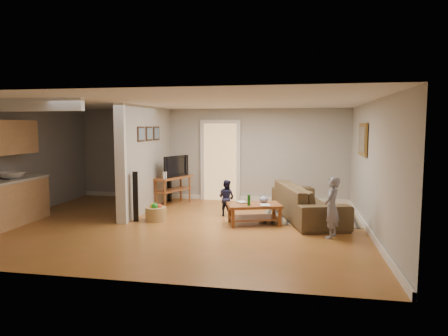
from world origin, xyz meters
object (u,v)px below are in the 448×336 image
Objects in this scene: sofa at (307,219)px; toddler at (226,216)px; speaker_left at (136,197)px; child at (331,238)px; speaker_right at (169,185)px; coffee_table at (255,208)px; toy_basket at (156,213)px; tv_console at (173,179)px.

toddler is at bearing 74.17° from sofa.
speaker_left is 4.07m from child.
child reaches higher than sofa.
speaker_left reaches higher than speaker_right.
coffee_table is 1.36× the size of speaker_right.
speaker_right reaches higher than coffee_table.
toddler is (1.41, 0.75, -0.17)m from toy_basket.
tv_console is at bearing -101.56° from child.
speaker_left reaches higher than sofa.
tv_console is at bearing -44.82° from speaker_right.
speaker_right is 4.91m from child.
speaker_right is at bearing -13.21° from toddler.
child is (4.00, -2.82, -0.45)m from speaker_right.
sofa is 2.41× the size of speaker_left.
tv_console is 1.39× the size of speaker_right.
coffee_table is at bearing 105.66° from sofa.
coffee_table reaches higher than child.
speaker_right reaches higher than toddler.
coffee_table is (-1.08, -0.67, 0.33)m from sofa.
speaker_right is at bearing -103.93° from child.
toy_basket is at bearing -63.44° from tv_console.
child is at bearing -25.37° from speaker_left.
tv_console reaches higher than speaker_right.
coffee_table is 2.83m from tv_console.
toddler is (1.57, -0.99, -0.67)m from tv_console.
toddler is at bearing 8.53° from speaker_left.
speaker_left reaches higher than toddler.
child is at bearing 171.07° from toddler.
sofa is 3.75m from speaker_left.
speaker_right is at bearing 140.94° from coffee_table.
coffee_table is 2.54m from speaker_left.
tv_console reaches higher than sofa.
child is at bearing 179.41° from sofa.
sofa is 3.15× the size of toddler.
speaker_left is (-2.52, -0.22, 0.21)m from coffee_table.
speaker_left is (-3.60, -0.89, 0.54)m from sofa.
speaker_left is 0.96× the size of child.
toy_basket is at bearing -79.48° from child.
toddler is (-0.71, 0.66, -0.33)m from coffee_table.
speaker_left reaches higher than coffee_table.
speaker_left is (-0.24, -1.87, -0.13)m from tv_console.
child reaches higher than toy_basket.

